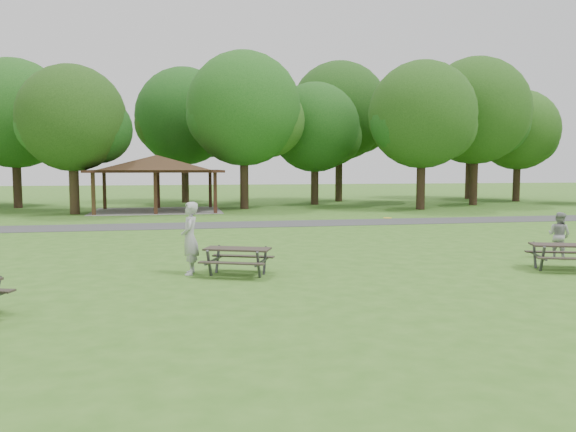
% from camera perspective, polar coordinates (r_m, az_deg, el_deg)
% --- Properties ---
extents(ground, '(160.00, 160.00, 0.00)m').
position_cam_1_polar(ground, '(15.09, -0.78, -6.29)').
color(ground, '#3A6D1F').
rests_on(ground, ground).
extents(asphalt_path, '(120.00, 3.20, 0.02)m').
position_cam_1_polar(asphalt_path, '(28.83, -5.82, -0.89)').
color(asphalt_path, '#3F3F41').
rests_on(asphalt_path, ground).
extents(pavilion, '(8.60, 7.01, 3.76)m').
position_cam_1_polar(pavilion, '(38.58, -13.22, 5.03)').
color(pavilion, '#382514').
rests_on(pavilion, ground).
extents(tree_row_c, '(8.19, 7.80, 10.67)m').
position_cam_1_polar(tree_row_c, '(45.15, -25.90, 9.05)').
color(tree_row_c, black).
rests_on(tree_row_c, ground).
extents(tree_row_d, '(6.93, 6.60, 9.27)m').
position_cam_1_polar(tree_row_d, '(37.71, -20.96, 8.95)').
color(tree_row_d, '#302315').
rests_on(tree_row_d, ground).
extents(tree_row_e, '(8.40, 8.00, 11.02)m').
position_cam_1_polar(tree_row_e, '(40.05, -4.37, 10.47)').
color(tree_row_e, black).
rests_on(tree_row_e, ground).
extents(tree_row_f, '(7.35, 7.00, 9.55)m').
position_cam_1_polar(tree_row_f, '(44.50, 2.85, 8.71)').
color(tree_row_f, black).
rests_on(tree_row_f, ground).
extents(tree_row_g, '(7.77, 7.40, 10.25)m').
position_cam_1_polar(tree_row_g, '(40.38, 13.57, 9.65)').
color(tree_row_g, black).
rests_on(tree_row_g, ground).
extents(tree_row_h, '(8.61, 8.20, 11.37)m').
position_cam_1_polar(tree_row_h, '(46.28, 18.62, 9.79)').
color(tree_row_h, '#2F1E15').
rests_on(tree_row_h, ground).
extents(tree_row_i, '(7.14, 6.80, 9.52)m').
position_cam_1_polar(tree_row_i, '(52.30, 22.41, 7.86)').
color(tree_row_i, black).
rests_on(tree_row_i, ground).
extents(tree_deep_b, '(8.40, 8.00, 11.13)m').
position_cam_1_polar(tree_deep_b, '(47.75, -10.38, 9.64)').
color(tree_deep_b, black).
rests_on(tree_deep_b, ground).
extents(tree_deep_c, '(8.82, 8.40, 11.90)m').
position_cam_1_polar(tree_deep_c, '(48.79, 5.34, 10.26)').
color(tree_deep_c, black).
rests_on(tree_deep_c, ground).
extents(tree_deep_d, '(8.40, 8.00, 11.27)m').
position_cam_1_polar(tree_deep_d, '(55.19, 18.09, 8.99)').
color(tree_deep_d, '#321E16').
rests_on(tree_deep_d, ground).
extents(picnic_table_middle, '(2.18, 1.99, 0.77)m').
position_cam_1_polar(picnic_table_middle, '(15.43, -5.16, -3.92)').
color(picnic_table_middle, '#302922').
rests_on(picnic_table_middle, ground).
extents(picnic_table_far, '(2.16, 1.94, 0.77)m').
position_cam_1_polar(picnic_table_far, '(17.93, 26.23, -3.16)').
color(picnic_table_far, '#302622').
rests_on(picnic_table_far, ground).
extents(frisbee_in_flight, '(0.29, 0.29, 0.02)m').
position_cam_1_polar(frisbee_in_flight, '(16.96, 10.08, -0.19)').
color(frisbee_in_flight, gold).
rests_on(frisbee_in_flight, ground).
extents(frisbee_thrower, '(0.53, 0.77, 2.00)m').
position_cam_1_polar(frisbee_thrower, '(15.65, -9.93, -2.25)').
color(frisbee_thrower, '#AFB0B2').
rests_on(frisbee_thrower, ground).
extents(frisbee_catcher, '(0.83, 0.91, 1.51)m').
position_cam_1_polar(frisbee_catcher, '(20.14, 25.83, -1.78)').
color(frisbee_catcher, '#98989B').
rests_on(frisbee_catcher, ground).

